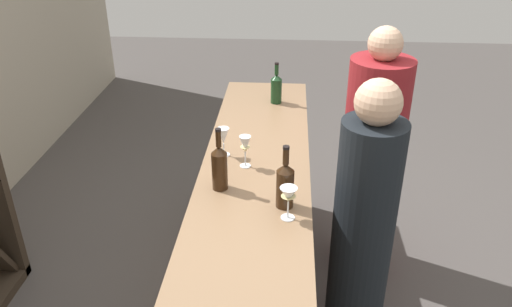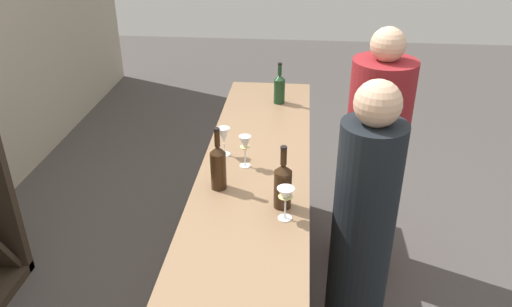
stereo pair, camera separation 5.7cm
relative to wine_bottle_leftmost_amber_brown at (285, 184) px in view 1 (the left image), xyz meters
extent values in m
plane|color=#4C4744|center=(0.40, 0.15, -1.11)|extent=(12.00, 12.00, 0.00)
cube|color=brown|center=(0.40, 0.15, -0.64)|extent=(2.30, 0.47, 0.94)
cube|color=#8C6B4C|center=(0.40, 0.15, -0.14)|extent=(2.38, 0.55, 0.05)
cylinder|color=#331E0F|center=(0.00, 0.00, -0.02)|extent=(0.08, 0.08, 0.18)
cone|color=#331E0F|center=(0.00, 0.00, 0.08)|extent=(0.08, 0.08, 0.03)
cylinder|color=#331E0F|center=(0.00, 0.00, 0.14)|extent=(0.03, 0.03, 0.07)
cylinder|color=black|center=(0.00, 0.00, 0.18)|extent=(0.03, 0.03, 0.01)
cylinder|color=#331E0F|center=(0.13, 0.31, -0.02)|extent=(0.07, 0.07, 0.19)
cone|color=#331E0F|center=(0.13, 0.31, 0.09)|extent=(0.07, 0.07, 0.04)
cylinder|color=#331E0F|center=(0.13, 0.31, 0.15)|extent=(0.03, 0.03, 0.08)
cylinder|color=black|center=(0.13, 0.31, 0.19)|extent=(0.03, 0.03, 0.01)
cylinder|color=#193D1E|center=(1.22, 0.08, -0.03)|extent=(0.07, 0.07, 0.16)
cone|color=#193D1E|center=(1.22, 0.08, 0.06)|extent=(0.07, 0.07, 0.03)
cylinder|color=#193D1E|center=(1.22, 0.08, 0.11)|extent=(0.03, 0.03, 0.07)
cylinder|color=black|center=(1.22, 0.08, 0.15)|extent=(0.03, 0.03, 0.01)
cylinder|color=white|center=(-0.09, -0.02, -0.11)|extent=(0.06, 0.06, 0.00)
cylinder|color=white|center=(-0.09, -0.02, -0.07)|extent=(0.01, 0.01, 0.08)
cone|color=white|center=(-0.09, -0.02, 0.01)|extent=(0.08, 0.08, 0.07)
cone|color=beige|center=(-0.09, -0.02, -0.01)|extent=(0.06, 0.06, 0.03)
cylinder|color=white|center=(0.35, 0.21, -0.11)|extent=(0.06, 0.06, 0.00)
cylinder|color=white|center=(0.35, 0.21, -0.07)|extent=(0.01, 0.01, 0.08)
cone|color=white|center=(0.35, 0.21, 0.01)|extent=(0.06, 0.06, 0.09)
cone|color=beige|center=(0.35, 0.21, -0.02)|extent=(0.05, 0.05, 0.03)
cylinder|color=white|center=(0.46, 0.33, -0.11)|extent=(0.06, 0.06, 0.00)
cylinder|color=white|center=(0.46, 0.33, -0.08)|extent=(0.01, 0.01, 0.06)
cone|color=white|center=(0.46, 0.33, 0.00)|extent=(0.06, 0.06, 0.09)
cylinder|color=black|center=(0.24, -0.41, -0.45)|extent=(0.40, 0.40, 1.31)
sphere|color=#D8AD8C|center=(0.24, -0.41, 0.30)|extent=(0.22, 0.22, 0.22)
cylinder|color=maroon|center=(0.87, -0.52, -0.40)|extent=(0.42, 0.42, 1.41)
sphere|color=#D8AD8C|center=(0.87, -0.52, 0.39)|extent=(0.19, 0.19, 0.19)
camera|label=1|loc=(-1.91, 0.00, 1.16)|focal=35.65mm
camera|label=2|loc=(-1.90, -0.06, 1.16)|focal=35.65mm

